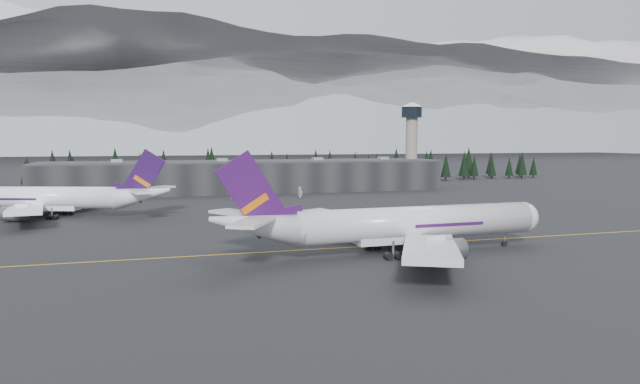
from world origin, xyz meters
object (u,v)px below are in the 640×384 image
object	(u,v)px
jet_main	(389,225)
jet_parked	(55,198)
terminal	(247,176)
gse_vehicle_a	(234,198)
control_tower	(412,135)
gse_vehicle_b	(300,196)

from	to	relation	value
jet_main	jet_parked	bearing A→B (deg)	131.06
terminal	gse_vehicle_a	world-z (taller)	terminal
control_tower	gse_vehicle_b	size ratio (longest dim) A/B	9.09
jet_parked	gse_vehicle_a	size ratio (longest dim) A/B	12.53
terminal	gse_vehicle_a	bearing A→B (deg)	-107.64
control_tower	jet_main	size ratio (longest dim) A/B	0.57
control_tower	gse_vehicle_a	distance (m)	93.72
jet_parked	jet_main	bearing A→B (deg)	151.74
terminal	gse_vehicle_b	bearing A→B (deg)	-64.63
terminal	control_tower	world-z (taller)	control_tower
terminal	jet_parked	world-z (taller)	jet_parked
terminal	gse_vehicle_b	xyz separation A→B (m)	(14.60, -30.80, -5.59)
jet_main	gse_vehicle_b	world-z (taller)	jet_main
terminal	gse_vehicle_a	xyz separation A→B (m)	(-9.62, -30.26, -5.62)
control_tower	gse_vehicle_b	world-z (taller)	control_tower
jet_parked	gse_vehicle_b	bearing A→B (deg)	-138.71
gse_vehicle_b	gse_vehicle_a	bearing A→B (deg)	-92.15
terminal	jet_parked	bearing A→B (deg)	-135.11
gse_vehicle_b	jet_parked	bearing A→B (deg)	-68.56
control_tower	gse_vehicle_a	xyz separation A→B (m)	(-84.62, -33.26, -22.72)
gse_vehicle_a	gse_vehicle_b	size ratio (longest dim) A/B	1.19
control_tower	jet_main	world-z (taller)	control_tower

